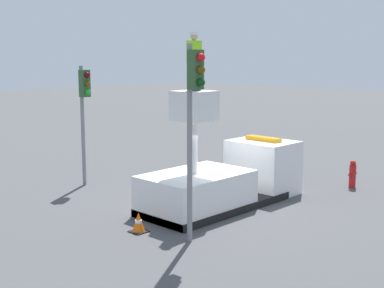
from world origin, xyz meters
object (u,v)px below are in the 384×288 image
(bucket_truck, at_px, (224,180))
(fire_hydrant, at_px, (353,174))
(worker, at_px, (194,62))
(traffic_light_pole, at_px, (194,104))
(traffic_cone_rear, at_px, (139,223))
(traffic_light_across, at_px, (84,101))

(bucket_truck, distance_m, fire_hydrant, 5.45)
(worker, distance_m, traffic_light_pole, 2.84)
(bucket_truck, height_order, traffic_cone_rear, bucket_truck)
(fire_hydrant, bearing_deg, traffic_light_pole, 178.88)
(bucket_truck, xyz_separation_m, traffic_cone_rear, (-3.83, -0.13, -0.56))
(traffic_cone_rear, bearing_deg, fire_hydrant, -11.74)
(bucket_truck, distance_m, traffic_cone_rear, 3.87)
(worker, bearing_deg, bucket_truck, 0.00)
(bucket_truck, bearing_deg, traffic_cone_rear, -178.00)
(fire_hydrant, bearing_deg, traffic_light_across, 132.10)
(bucket_truck, xyz_separation_m, traffic_light_pole, (-3.35, -1.82, 2.86))
(fire_hydrant, xyz_separation_m, traffic_cone_rear, (-8.90, 1.85, -0.25))
(bucket_truck, height_order, traffic_light_across, traffic_light_across)
(worker, xyz_separation_m, fire_hydrant, (6.51, -1.98, -4.21))
(traffic_light_pole, bearing_deg, traffic_light_across, 76.98)
(fire_hydrant, relative_size, traffic_cone_rear, 1.85)
(traffic_cone_rear, bearing_deg, traffic_light_across, 68.89)
(bucket_truck, bearing_deg, fire_hydrant, -21.37)
(bucket_truck, height_order, fire_hydrant, bucket_truck)
(worker, height_order, traffic_light_across, worker)
(bucket_truck, relative_size, traffic_cone_rear, 10.67)
(worker, height_order, traffic_cone_rear, worker)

